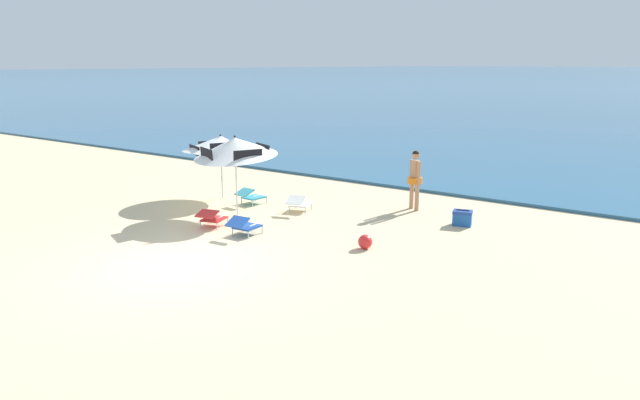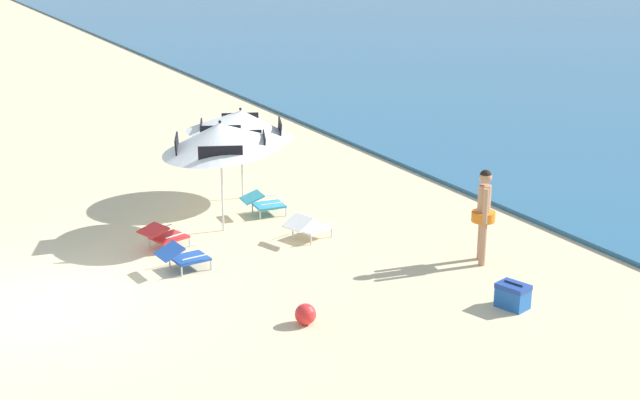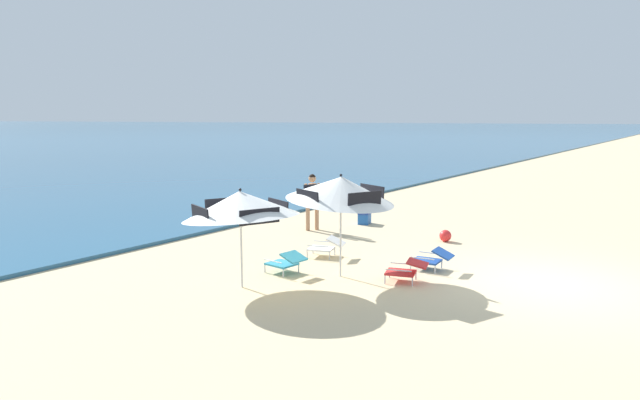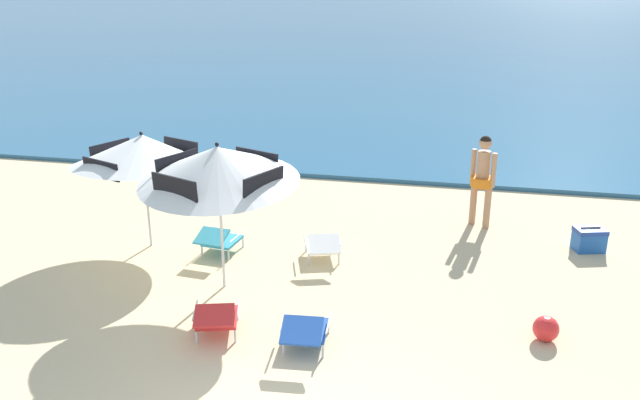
# 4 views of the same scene
# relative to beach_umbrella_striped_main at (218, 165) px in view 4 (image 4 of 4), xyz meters

# --- Properties ---
(beach_umbrella_striped_main) EXTENTS (2.39, 2.42, 2.28)m
(beach_umbrella_striped_main) POSITION_rel_beach_umbrella_striped_main_xyz_m (0.00, 0.00, 0.00)
(beach_umbrella_striped_main) COLOR silver
(beach_umbrella_striped_main) RESTS_ON ground
(beach_umbrella_striped_second) EXTENTS (2.64, 2.67, 2.08)m
(beach_umbrella_striped_second) POSITION_rel_beach_umbrella_striped_main_xyz_m (-1.80, 1.21, -0.21)
(beach_umbrella_striped_second) COLOR silver
(beach_umbrella_striped_second) RESTS_ON ground
(lounge_chair_under_umbrella) EXTENTS (0.78, 1.00, 0.51)m
(lounge_chair_under_umbrella) POSITION_rel_beach_umbrella_striped_main_xyz_m (1.26, 1.22, -1.64)
(lounge_chair_under_umbrella) COLOR white
(lounge_chair_under_umbrella) RESTS_ON ground
(lounge_chair_beside_umbrella) EXTENTS (0.63, 0.93, 0.51)m
(lounge_chair_beside_umbrella) POSITION_rel_beach_umbrella_striped_main_xyz_m (1.61, -1.43, -1.64)
(lounge_chair_beside_umbrella) COLOR #1E4799
(lounge_chair_beside_umbrella) RESTS_ON ground
(lounge_chair_facing_sea) EXTENTS (0.63, 0.92, 0.50)m
(lounge_chair_facing_sea) POSITION_rel_beach_umbrella_striped_main_xyz_m (-0.50, 1.11, -1.64)
(lounge_chair_facing_sea) COLOR teal
(lounge_chair_facing_sea) RESTS_ON ground
(lounge_chair_spare_folded) EXTENTS (0.75, 0.96, 0.49)m
(lounge_chair_spare_folded) POSITION_rel_beach_umbrella_striped_main_xyz_m (0.41, -1.37, -1.63)
(lounge_chair_spare_folded) COLOR red
(lounge_chair_spare_folded) RESTS_ON ground
(person_standing_near_shore) EXTENTS (0.45, 0.42, 1.73)m
(person_standing_near_shore) POSITION_rel_beach_umbrella_striped_main_xyz_m (3.78, 3.43, -0.91)
(person_standing_near_shore) COLOR tan
(person_standing_near_shore) RESTS_ON ground
(cooler_box) EXTENTS (0.57, 0.48, 0.43)m
(cooler_box) POSITION_rel_beach_umbrella_striped_main_xyz_m (5.59, 2.64, -1.71)
(cooler_box) COLOR #1E56A8
(cooler_box) RESTS_ON ground
(beach_ball) EXTENTS (0.33, 0.33, 0.33)m
(beach_ball) POSITION_rel_beach_umbrella_striped_main_xyz_m (4.57, -0.55, -1.75)
(beach_ball) COLOR red
(beach_ball) RESTS_ON ground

